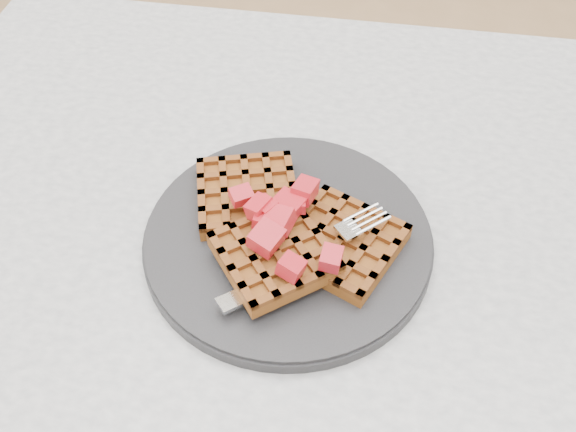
{
  "coord_description": "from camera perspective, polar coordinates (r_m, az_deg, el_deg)",
  "views": [
    {
      "loc": [
        -0.09,
        -0.37,
        1.22
      ],
      "look_at": [
        -0.15,
        0.01,
        0.79
      ],
      "focal_mm": 40.0,
      "sensor_mm": 36.0,
      "label": 1
    }
  ],
  "objects": [
    {
      "name": "fork",
      "position": [
        0.56,
        2.59,
        -3.85
      ],
      "size": [
        0.15,
        0.14,
        0.02
      ],
      "primitive_type": null,
      "rotation": [
        0.0,
        0.0,
        -0.84
      ],
      "color": "silver",
      "rests_on": "plate"
    },
    {
      "name": "waffles",
      "position": [
        0.58,
        -0.04,
        -1.11
      ],
      "size": [
        0.21,
        0.19,
        0.03
      ],
      "color": "brown",
      "rests_on": "plate"
    },
    {
      "name": "plate",
      "position": [
        0.6,
        0.0,
        -2.03
      ],
      "size": [
        0.27,
        0.27,
        0.02
      ],
      "primitive_type": "cylinder",
      "color": "black",
      "rests_on": "table"
    },
    {
      "name": "table",
      "position": [
        0.7,
        12.53,
        -10.36
      ],
      "size": [
        1.2,
        0.8,
        0.75
      ],
      "color": "beige",
      "rests_on": "ground"
    },
    {
      "name": "strawberry_pile",
      "position": [
        0.56,
        0.0,
        0.94
      ],
      "size": [
        0.15,
        0.15,
        0.02
      ],
      "primitive_type": null,
      "color": "#990713",
      "rests_on": "waffles"
    }
  ]
}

